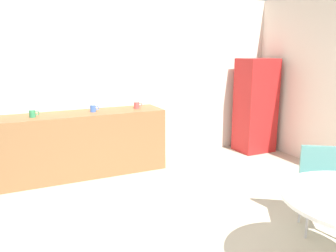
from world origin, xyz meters
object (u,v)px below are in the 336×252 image
Objects in this scene: chair_teal at (321,178)px; mug_red at (33,114)px; locker_cabinet at (255,106)px; mug_white at (93,109)px; mug_green at (137,105)px.

mug_red reaches higher than chair_teal.
mug_white is at bearing 177.81° from locker_cabinet.
chair_teal is 6.43× the size of mug_red.
mug_white is at bearing 122.92° from chair_teal.
mug_red is (-3.62, 0.05, 0.14)m from locker_cabinet.
mug_red is at bearing -176.22° from mug_white.
mug_green is at bearing -0.19° from mug_white.
mug_white is 1.00× the size of mug_green.
locker_cabinet reaches higher than chair_teal.
mug_white is 0.81m from mug_red.
mug_white and mug_red have the same top height.
chair_teal is at bearing -45.42° from mug_red.
locker_cabinet is 12.51× the size of mug_white.
chair_teal is 3.07m from mug_white.
mug_white is (-2.81, 0.11, 0.14)m from locker_cabinet.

